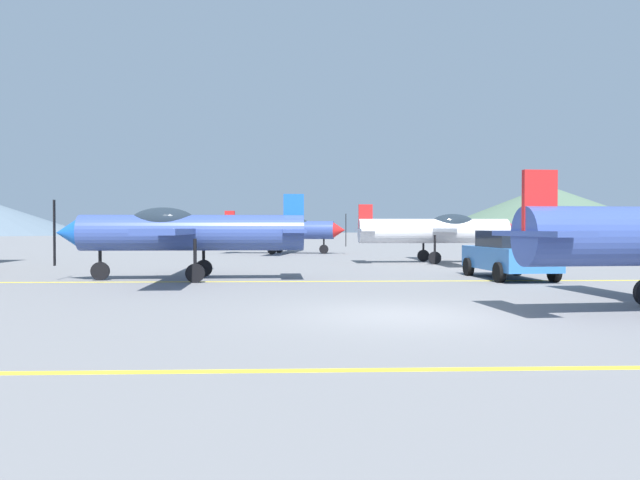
{
  "coord_description": "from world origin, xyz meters",
  "views": [
    {
      "loc": [
        -2.15,
        -12.21,
        1.72
      ],
      "look_at": [
        -1.11,
        14.0,
        1.2
      ],
      "focal_mm": 35.38,
      "sensor_mm": 36.0,
      "label": 1
    }
  ],
  "objects_px": {
    "airplane_mid": "(183,231)",
    "car_sedan": "(509,254)",
    "airplane_far": "(440,230)",
    "airplane_back": "(283,229)"
  },
  "relations": [
    {
      "from": "airplane_mid",
      "to": "car_sedan",
      "type": "distance_m",
      "value": 10.89
    },
    {
      "from": "airplane_mid",
      "to": "airplane_back",
      "type": "distance_m",
      "value": 20.85
    },
    {
      "from": "airplane_mid",
      "to": "car_sedan",
      "type": "xyz_separation_m",
      "value": [
        10.86,
        0.0,
        -0.75
      ]
    },
    {
      "from": "airplane_mid",
      "to": "airplane_back",
      "type": "bearing_deg",
      "value": 81.97
    },
    {
      "from": "airplane_far",
      "to": "airplane_back",
      "type": "height_order",
      "value": "same"
    },
    {
      "from": "airplane_back",
      "to": "car_sedan",
      "type": "relative_size",
      "value": 2.15
    },
    {
      "from": "airplane_mid",
      "to": "car_sedan",
      "type": "bearing_deg",
      "value": 0.02
    },
    {
      "from": "airplane_back",
      "to": "airplane_mid",
      "type": "bearing_deg",
      "value": -98.03
    },
    {
      "from": "airplane_far",
      "to": "car_sedan",
      "type": "xyz_separation_m",
      "value": [
        0.16,
        -9.49,
        -0.75
      ]
    },
    {
      "from": "airplane_far",
      "to": "airplane_back",
      "type": "xyz_separation_m",
      "value": [
        -7.79,
        11.15,
        0.0
      ]
    }
  ]
}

